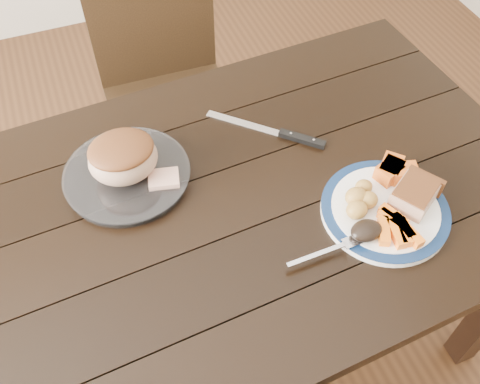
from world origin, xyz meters
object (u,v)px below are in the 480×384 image
object	(u,v)px
fork	(331,250)
roast_joint	(123,159)
dining_table	(206,232)
carving_knife	(287,135)
chair_far	(166,80)
serving_platter	(128,176)
dinner_plate	(385,211)
pork_slice	(414,195)

from	to	relation	value
fork	roast_joint	distance (m)	0.51
dining_table	roast_joint	xyz separation A→B (m)	(-0.14, 0.15, 0.16)
dining_table	carving_knife	xyz separation A→B (m)	(0.27, 0.14, 0.10)
chair_far	carving_knife	world-z (taller)	chair_far
fork	serving_platter	bearing A→B (deg)	132.53
carving_knife	fork	bearing A→B (deg)	-55.69
fork	roast_joint	world-z (taller)	roast_joint
serving_platter	roast_joint	size ratio (longest dim) A/B	1.82
chair_far	serving_platter	distance (m)	0.67
serving_platter	dinner_plate	bearing A→B (deg)	-31.02
chair_far	roast_joint	size ratio (longest dim) A/B	5.85
dining_table	chair_far	bearing A→B (deg)	82.28
dining_table	roast_joint	distance (m)	0.26
chair_far	dinner_plate	bearing A→B (deg)	108.65
chair_far	roast_joint	bearing A→B (deg)	69.41
serving_platter	carving_knife	bearing A→B (deg)	-1.54
chair_far	pork_slice	size ratio (longest dim) A/B	9.19
fork	roast_joint	xyz separation A→B (m)	(-0.35, 0.36, 0.05)
roast_joint	dining_table	bearing A→B (deg)	-47.84
chair_far	carving_knife	xyz separation A→B (m)	(0.17, -0.60, 0.23)
dining_table	dinner_plate	world-z (taller)	dinner_plate
fork	roast_joint	bearing A→B (deg)	132.53
serving_platter	pork_slice	xyz separation A→B (m)	(0.58, -0.31, 0.03)
chair_far	pork_slice	distance (m)	1.00
chair_far	pork_slice	bearing A→B (deg)	112.18
serving_platter	pork_slice	distance (m)	0.66
dining_table	carving_knife	world-z (taller)	carving_knife
chair_far	fork	bearing A→B (deg)	98.24
chair_far	roast_joint	world-z (taller)	chair_far
dinner_plate	roast_joint	world-z (taller)	roast_joint
dinner_plate	carving_knife	xyz separation A→B (m)	(-0.11, 0.30, -0.00)
pork_slice	fork	distance (m)	0.23
pork_slice	roast_joint	bearing A→B (deg)	151.44
dinner_plate	carving_knife	bearing A→B (deg)	109.43
roast_joint	carving_knife	world-z (taller)	roast_joint
roast_joint	pork_slice	bearing A→B (deg)	-28.56
dining_table	pork_slice	xyz separation A→B (m)	(0.44, -0.16, 0.14)
fork	carving_knife	world-z (taller)	fork
chair_far	pork_slice	xyz separation A→B (m)	(0.34, -0.90, 0.27)
roast_joint	carving_knife	size ratio (longest dim) A/B	0.65
roast_joint	chair_far	bearing A→B (deg)	67.87
chair_far	dinner_plate	xyz separation A→B (m)	(0.28, -0.89, 0.23)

